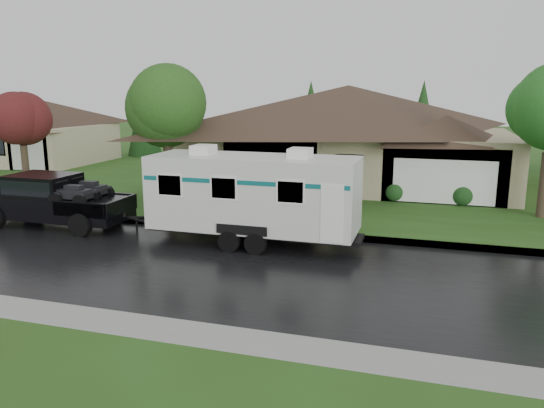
{
  "coord_description": "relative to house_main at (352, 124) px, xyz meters",
  "views": [
    {
      "loc": [
        6.76,
        -16.94,
        5.55
      ],
      "look_at": [
        1.04,
        2.0,
        1.24
      ],
      "focal_mm": 35.0,
      "sensor_mm": 36.0,
      "label": 1
    }
  ],
  "objects": [
    {
      "name": "lawn",
      "position": [
        -2.29,
        1.16,
        -3.52
      ],
      "size": [
        140.0,
        26.0,
        0.15
      ],
      "primitive_type": "cube",
      "color": "#2B4B17",
      "rests_on": "ground"
    },
    {
      "name": "house_main",
      "position": [
        0.0,
        0.0,
        0.0
      ],
      "size": [
        19.44,
        10.8,
        6.9
      ],
      "color": "gray",
      "rests_on": "lawn"
    },
    {
      "name": "tree_red",
      "position": [
        -17.24,
        -6.63,
        0.25
      ],
      "size": [
        3.22,
        3.22,
        5.33
      ],
      "color": "#382B1E",
      "rests_on": "lawn"
    },
    {
      "name": "shrub_row",
      "position": [
        -0.29,
        -4.54,
        -2.94
      ],
      "size": [
        13.6,
        1.0,
        1.0
      ],
      "color": "#143814",
      "rests_on": "lawn"
    },
    {
      "name": "road",
      "position": [
        -2.29,
        -15.84,
        -3.59
      ],
      "size": [
        140.0,
        8.0,
        0.01
      ],
      "primitive_type": "cube",
      "color": "black",
      "rests_on": "ground"
    },
    {
      "name": "tree_left_green",
      "position": [
        -7.74,
        -7.79,
        1.26
      ],
      "size": [
        4.09,
        4.09,
        6.77
      ],
      "color": "#382B1E",
      "rests_on": "lawn"
    },
    {
      "name": "house_far",
      "position": [
        -24.07,
        2.02,
        -0.62
      ],
      "size": [
        10.8,
        8.64,
        5.8
      ],
      "color": "#BDB28C",
      "rests_on": "lawn"
    },
    {
      "name": "ground",
      "position": [
        -2.29,
        -13.84,
        -3.59
      ],
      "size": [
        140.0,
        140.0,
        0.0
      ],
      "primitive_type": "plane",
      "color": "#2B4B17",
      "rests_on": "ground"
    },
    {
      "name": "curb",
      "position": [
        -2.29,
        -11.59,
        -3.52
      ],
      "size": [
        140.0,
        0.5,
        0.15
      ],
      "primitive_type": "cube",
      "color": "gray",
      "rests_on": "ground"
    },
    {
      "name": "pickup_truck",
      "position": [
        -10.4,
        -13.05,
        -2.45
      ],
      "size": [
        6.41,
        2.44,
        2.14
      ],
      "color": "black",
      "rests_on": "ground"
    },
    {
      "name": "travel_trailer",
      "position": [
        -1.58,
        -13.05,
        -1.71
      ],
      "size": [
        7.9,
        2.78,
        3.55
      ],
      "color": "silver",
      "rests_on": "ground"
    }
  ]
}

